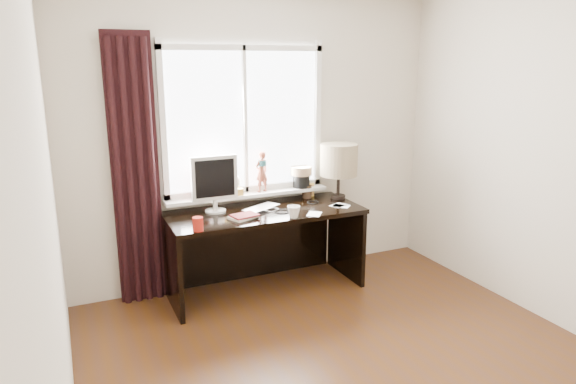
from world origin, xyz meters
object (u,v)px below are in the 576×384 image
laptop (261,208)px  table_lamp (339,160)px  red_cup (198,224)px  mug (294,211)px  desk (261,234)px  monitor (214,180)px

laptop → table_lamp: table_lamp is taller
laptop → red_cup: bearing=178.5°
laptop → mug: (0.16, -0.32, 0.04)m
mug → desk: bearing=109.6°
laptop → table_lamp: (0.81, 0.08, 0.35)m
mug → monitor: bearing=141.3°
laptop → mug: 0.36m
laptop → desk: (0.02, 0.07, -0.26)m
laptop → table_lamp: bearing=-23.0°
mug → desk: (-0.14, 0.39, -0.30)m
laptop → monitor: 0.48m
laptop → desk: bearing=43.2°
mug → monitor: monitor is taller
desk → table_lamp: 1.00m
mug → red_cup: 0.81m
table_lamp → mug: bearing=-148.4°
desk → table_lamp: bearing=0.6°
desk → monitor: bearing=174.0°
laptop → monitor: (-0.38, 0.11, 0.26)m
table_lamp → desk: bearing=-179.4°
mug → desk: mug is taller
red_cup → desk: (0.67, 0.40, -0.30)m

